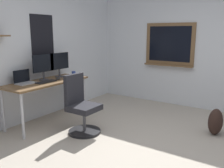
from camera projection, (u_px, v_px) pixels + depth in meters
The scene contains 12 objects.
ground_plane at pixel (151, 153), 3.34m from camera, with size 5.20×5.20×0.00m, color #ADA393.
wall_back at pixel (28, 49), 4.40m from camera, with size 5.00×0.30×2.60m.
wall_right at pixel (203, 47), 5.07m from camera, with size 0.22×5.00×2.60m.
desk at pixel (47, 85), 4.35m from camera, with size 1.55×0.62×0.76m.
office_chair at pixel (81, 108), 3.95m from camera, with size 0.52×0.52×0.95m.
laptop at pixel (24, 80), 4.12m from camera, with size 0.31×0.21×0.23m.
monitor_primary at pixel (43, 65), 4.36m from camera, with size 0.46×0.17×0.46m.
monitor_secondary at pixel (59, 63), 4.67m from camera, with size 0.46×0.17×0.46m.
keyboard at pixel (46, 82), 4.22m from camera, with size 0.37×0.13×0.02m, color black.
computer_mouse at pixel (58, 79), 4.45m from camera, with size 0.10×0.06×0.03m, color #262628.
coffee_mug at pixel (74, 73), 4.85m from camera, with size 0.08×0.08×0.09m, color #334CA5.
backpack at pixel (215, 122), 3.90m from camera, with size 0.32×0.22×0.42m, color black.
Camera 1 is at (-2.85, -1.26, 1.61)m, focal length 39.43 mm.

